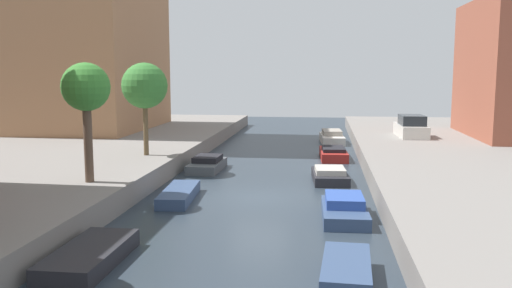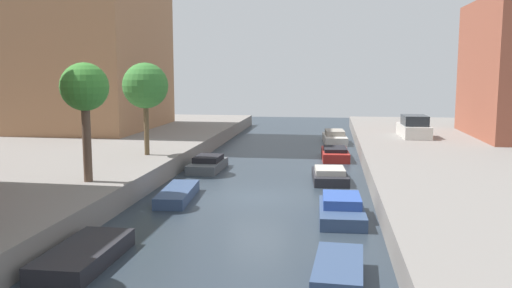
{
  "view_description": "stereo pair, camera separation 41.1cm",
  "coord_description": "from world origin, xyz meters",
  "px_view_note": "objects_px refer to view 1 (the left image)",
  "views": [
    {
      "loc": [
        2.77,
        -23.1,
        5.57
      ],
      "look_at": [
        -0.67,
        4.35,
        1.8
      ],
      "focal_mm": 37.75,
      "sensor_mm": 36.0,
      "label": 1
    },
    {
      "loc": [
        3.18,
        -23.04,
        5.57
      ],
      "look_at": [
        -0.67,
        4.35,
        1.8
      ],
      "focal_mm": 37.75,
      "sensor_mm": 36.0,
      "label": 2
    }
  ],
  "objects_px": {
    "street_tree_2": "(86,90)",
    "moored_boat_left_3": "(207,164)",
    "moored_boat_right_4": "(333,153)",
    "moored_boat_right_1": "(346,272)",
    "moored_boat_right_2": "(344,209)",
    "moored_boat_left_1": "(90,256)",
    "apartment_tower_far": "(83,3)",
    "moored_boat_right_5": "(332,137)",
    "street_tree_3": "(145,86)",
    "moored_boat_right_3": "(330,175)",
    "parked_car": "(411,128)",
    "moored_boat_left_2": "(179,194)"
  },
  "relations": [
    {
      "from": "apartment_tower_far",
      "to": "moored_boat_right_4",
      "type": "relative_size",
      "value": 4.84
    },
    {
      "from": "apartment_tower_far",
      "to": "moored_boat_left_3",
      "type": "bearing_deg",
      "value": -43.49
    },
    {
      "from": "moored_boat_left_2",
      "to": "moored_boat_right_2",
      "type": "height_order",
      "value": "moored_boat_right_2"
    },
    {
      "from": "street_tree_3",
      "to": "moored_boat_right_3",
      "type": "xyz_separation_m",
      "value": [
        9.95,
        -1.03,
        -4.43
      ]
    },
    {
      "from": "apartment_tower_far",
      "to": "street_tree_3",
      "type": "xyz_separation_m",
      "value": [
        9.2,
        -12.92,
        -6.1
      ]
    },
    {
      "from": "street_tree_2",
      "to": "moored_boat_right_3",
      "type": "height_order",
      "value": "street_tree_2"
    },
    {
      "from": "street_tree_2",
      "to": "moored_boat_right_1",
      "type": "bearing_deg",
      "value": -34.6
    },
    {
      "from": "street_tree_2",
      "to": "moored_boat_left_2",
      "type": "bearing_deg",
      "value": 22.77
    },
    {
      "from": "apartment_tower_far",
      "to": "moored_boat_right_1",
      "type": "xyz_separation_m",
      "value": [
        19.44,
        -27.22,
        -10.55
      ]
    },
    {
      "from": "apartment_tower_far",
      "to": "moored_boat_right_3",
      "type": "relative_size",
      "value": 5.68
    },
    {
      "from": "parked_car",
      "to": "moored_boat_right_3",
      "type": "bearing_deg",
      "value": -116.71
    },
    {
      "from": "moored_boat_right_4",
      "to": "street_tree_3",
      "type": "bearing_deg",
      "value": -149.05
    },
    {
      "from": "apartment_tower_far",
      "to": "moored_boat_right_4",
      "type": "height_order",
      "value": "apartment_tower_far"
    },
    {
      "from": "moored_boat_right_3",
      "to": "moored_boat_right_2",
      "type": "bearing_deg",
      "value": -86.07
    },
    {
      "from": "street_tree_2",
      "to": "moored_boat_left_3",
      "type": "height_order",
      "value": "street_tree_2"
    },
    {
      "from": "parked_car",
      "to": "moored_boat_right_1",
      "type": "height_order",
      "value": "parked_car"
    },
    {
      "from": "moored_boat_left_1",
      "to": "moored_boat_right_4",
      "type": "distance_m",
      "value": 21.29
    },
    {
      "from": "parked_car",
      "to": "moored_boat_right_2",
      "type": "height_order",
      "value": "parked_car"
    },
    {
      "from": "moored_boat_left_1",
      "to": "street_tree_2",
      "type": "bearing_deg",
      "value": 113.91
    },
    {
      "from": "moored_boat_left_3",
      "to": "moored_boat_left_2",
      "type": "bearing_deg",
      "value": -87.66
    },
    {
      "from": "street_tree_3",
      "to": "moored_boat_left_3",
      "type": "relative_size",
      "value": 1.39
    },
    {
      "from": "apartment_tower_far",
      "to": "moored_boat_right_2",
      "type": "height_order",
      "value": "apartment_tower_far"
    },
    {
      "from": "moored_boat_right_1",
      "to": "apartment_tower_far",
      "type": "bearing_deg",
      "value": 125.54
    },
    {
      "from": "moored_boat_right_1",
      "to": "moored_boat_right_5",
      "type": "xyz_separation_m",
      "value": [
        0.02,
        28.28,
        0.11
      ]
    },
    {
      "from": "moored_boat_right_1",
      "to": "moored_boat_right_2",
      "type": "height_order",
      "value": "moored_boat_right_2"
    },
    {
      "from": "moored_boat_right_4",
      "to": "moored_boat_left_2",
      "type": "bearing_deg",
      "value": -119.83
    },
    {
      "from": "street_tree_2",
      "to": "moored_boat_left_3",
      "type": "relative_size",
      "value": 1.36
    },
    {
      "from": "moored_boat_left_1",
      "to": "moored_boat_right_4",
      "type": "relative_size",
      "value": 0.95
    },
    {
      "from": "street_tree_2",
      "to": "moored_boat_right_4",
      "type": "distance_m",
      "value": 17.44
    },
    {
      "from": "moored_boat_left_3",
      "to": "moored_boat_right_2",
      "type": "distance_m",
      "value": 11.72
    },
    {
      "from": "moored_boat_left_3",
      "to": "moored_boat_right_1",
      "type": "relative_size",
      "value": 1.14
    },
    {
      "from": "moored_boat_right_1",
      "to": "street_tree_2",
      "type": "bearing_deg",
      "value": 145.4
    },
    {
      "from": "moored_boat_left_1",
      "to": "moored_boat_right_3",
      "type": "xyz_separation_m",
      "value": [
        7.02,
        12.81,
        0.05
      ]
    },
    {
      "from": "street_tree_2",
      "to": "parked_car",
      "type": "xyz_separation_m",
      "value": [
        15.69,
        17.6,
        -3.17
      ]
    },
    {
      "from": "moored_boat_right_2",
      "to": "moored_boat_right_3",
      "type": "distance_m",
      "value": 6.9
    },
    {
      "from": "street_tree_3",
      "to": "moored_boat_left_2",
      "type": "xyz_separation_m",
      "value": [
        3.4,
        -5.81,
        -4.51
      ]
    },
    {
      "from": "street_tree_3",
      "to": "moored_boat_right_5",
      "type": "relative_size",
      "value": 1.1
    },
    {
      "from": "moored_boat_right_1",
      "to": "moored_boat_right_4",
      "type": "distance_m",
      "value": 20.45
    },
    {
      "from": "street_tree_2",
      "to": "moored_boat_right_4",
      "type": "bearing_deg",
      "value": 52.54
    },
    {
      "from": "moored_boat_left_3",
      "to": "moored_boat_right_1",
      "type": "xyz_separation_m",
      "value": [
        7.13,
        -15.54,
        -0.03
      ]
    },
    {
      "from": "apartment_tower_far",
      "to": "moored_boat_left_1",
      "type": "bearing_deg",
      "value": -65.61
    },
    {
      "from": "apartment_tower_far",
      "to": "moored_boat_right_4",
      "type": "distance_m",
      "value": 23.12
    },
    {
      "from": "moored_boat_left_2",
      "to": "moored_boat_left_3",
      "type": "xyz_separation_m",
      "value": [
        -0.29,
        7.05,
        0.1
      ]
    },
    {
      "from": "street_tree_3",
      "to": "moored_boat_right_4",
      "type": "height_order",
      "value": "street_tree_3"
    },
    {
      "from": "parked_car",
      "to": "moored_boat_right_4",
      "type": "bearing_deg",
      "value": -142.2
    },
    {
      "from": "apartment_tower_far",
      "to": "moored_boat_left_1",
      "type": "xyz_separation_m",
      "value": [
        12.13,
        -26.76,
        -10.59
      ]
    },
    {
      "from": "apartment_tower_far",
      "to": "street_tree_3",
      "type": "height_order",
      "value": "apartment_tower_far"
    },
    {
      "from": "moored_boat_left_3",
      "to": "apartment_tower_far",
      "type": "bearing_deg",
      "value": 136.51
    },
    {
      "from": "parked_car",
      "to": "moored_boat_left_2",
      "type": "relative_size",
      "value": 1.04
    },
    {
      "from": "moored_boat_left_1",
      "to": "moored_boat_left_2",
      "type": "relative_size",
      "value": 0.95
    }
  ]
}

